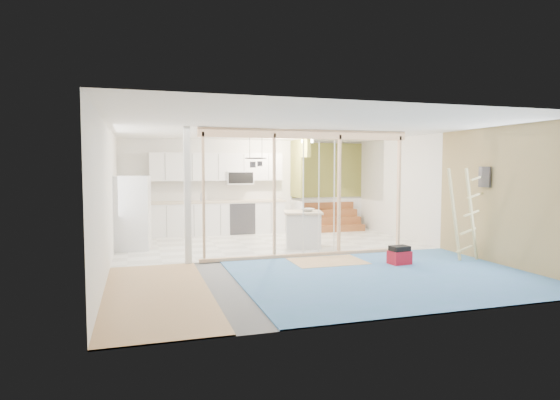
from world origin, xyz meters
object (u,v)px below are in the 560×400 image
object	(u,v)px
island	(303,230)
ladder	(465,214)
toolbox	(399,256)
fridge	(133,213)

from	to	relation	value
island	ladder	world-z (taller)	ladder
island	toolbox	distance (m)	2.59
island	ladder	bearing A→B (deg)	-28.74
toolbox	ladder	xyz separation A→B (m)	(1.37, -0.09, 0.75)
toolbox	ladder	bearing A→B (deg)	-10.47
toolbox	fridge	bearing A→B (deg)	140.60
island	toolbox	xyz separation A→B (m)	(1.10, -2.33, -0.24)
fridge	island	bearing A→B (deg)	-4.59
fridge	ladder	size ratio (longest dim) A/B	0.91
island	ladder	xyz separation A→B (m)	(2.47, -2.42, 0.51)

